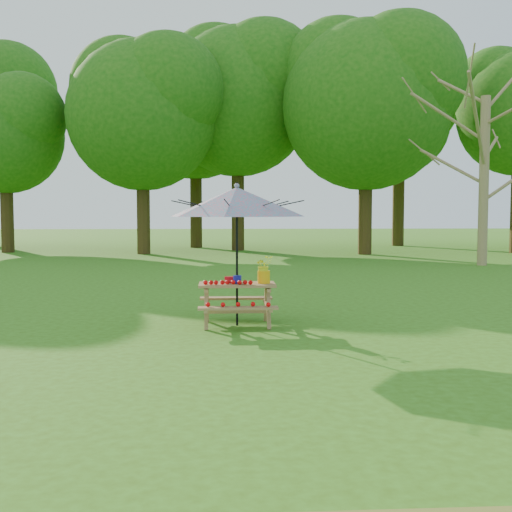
{
  "coord_description": "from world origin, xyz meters",
  "views": [
    {
      "loc": [
        1.09,
        -5.9,
        1.8
      ],
      "look_at": [
        1.68,
        4.13,
        1.1
      ],
      "focal_mm": 45.0,
      "sensor_mm": 36.0,
      "label": 1
    }
  ],
  "objects": [
    {
      "name": "bare_tree",
      "position": [
        9.9,
        14.97,
        7.87
      ],
      "size": [
        8.83,
        8.83,
        12.96
      ],
      "color": "olive",
      "rests_on": "ground"
    },
    {
      "name": "tomatoes_row",
      "position": [
        1.23,
        3.95,
        0.71
      ],
      "size": [
        0.77,
        0.13,
        0.07
      ],
      "primitive_type": null,
      "color": "red",
      "rests_on": "picnic_table"
    },
    {
      "name": "patio_umbrella",
      "position": [
        1.38,
        4.13,
        1.95
      ],
      "size": [
        2.5,
        2.5,
        2.25
      ],
      "color": "black",
      "rests_on": "ground"
    },
    {
      "name": "ground",
      "position": [
        0.0,
        0.0,
        0.0
      ],
      "size": [
        120.0,
        120.0,
        0.0
      ],
      "primitive_type": "plane",
      "color": "#386312",
      "rests_on": "ground"
    },
    {
      "name": "picnic_table",
      "position": [
        1.38,
        4.13,
        0.33
      ],
      "size": [
        1.2,
        1.32,
        0.67
      ],
      "color": "olive",
      "rests_on": "ground"
    },
    {
      "name": "treeline",
      "position": [
        0.0,
        22.0,
        8.0
      ],
      "size": [
        60.0,
        12.0,
        16.0
      ],
      "primitive_type": null,
      "color": "#175B0F",
      "rests_on": "ground"
    },
    {
      "name": "flower_bucket",
      "position": [
        1.8,
        4.11,
        0.9
      ],
      "size": [
        0.33,
        0.31,
        0.43
      ],
      "color": "#FFB70D",
      "rests_on": "picnic_table"
    },
    {
      "name": "produce_bins",
      "position": [
        1.33,
        4.19,
        0.72
      ],
      "size": [
        0.26,
        0.38,
        0.13
      ],
      "color": "#B60E19",
      "rests_on": "picnic_table"
    }
  ]
}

